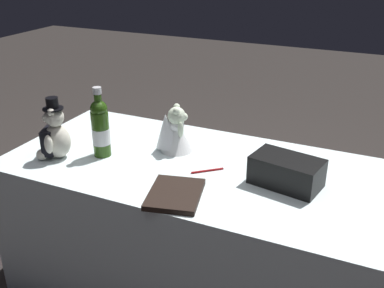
{
  "coord_description": "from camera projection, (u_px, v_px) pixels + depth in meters",
  "views": [
    {
      "loc": [
        0.76,
        -1.66,
        1.65
      ],
      "look_at": [
        0.0,
        0.0,
        0.82
      ],
      "focal_mm": 41.87,
      "sensor_mm": 36.0,
      "label": 1
    }
  ],
  "objects": [
    {
      "name": "ground_plane",
      "position": [
        192.0,
        286.0,
        2.34
      ],
      "size": [
        12.0,
        12.0,
        0.0
      ],
      "primitive_type": "plane",
      "color": "#2D2826"
    },
    {
      "name": "reception_table",
      "position": [
        192.0,
        229.0,
        2.19
      ],
      "size": [
        1.72,
        0.84,
        0.72
      ],
      "primitive_type": "cube",
      "color": "white",
      "rests_on": "ground_plane"
    },
    {
      "name": "teddy_bear_groom",
      "position": [
        54.0,
        136.0,
        2.07
      ],
      "size": [
        0.17,
        0.16,
        0.29
      ],
      "color": "beige",
      "rests_on": "reception_table"
    },
    {
      "name": "teddy_bear_bride",
      "position": [
        174.0,
        132.0,
        2.15
      ],
      "size": [
        0.21,
        0.18,
        0.23
      ],
      "color": "white",
      "rests_on": "reception_table"
    },
    {
      "name": "champagne_bottle",
      "position": [
        100.0,
        127.0,
        2.07
      ],
      "size": [
        0.08,
        0.08,
        0.34
      ],
      "color": "#284912",
      "rests_on": "reception_table"
    },
    {
      "name": "signing_pen",
      "position": [
        208.0,
        170.0,
        1.98
      ],
      "size": [
        0.12,
        0.11,
        0.01
      ],
      "color": "maroon",
      "rests_on": "reception_table"
    },
    {
      "name": "gift_case_black",
      "position": [
        286.0,
        172.0,
        1.85
      ],
      "size": [
        0.31,
        0.22,
        0.12
      ],
      "color": "black",
      "rests_on": "reception_table"
    },
    {
      "name": "guestbook",
      "position": [
        175.0,
        194.0,
        1.78
      ],
      "size": [
        0.26,
        0.3,
        0.02
      ],
      "primitive_type": "cube",
      "rotation": [
        0.0,
        0.0,
        0.24
      ],
      "color": "black",
      "rests_on": "reception_table"
    }
  ]
}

